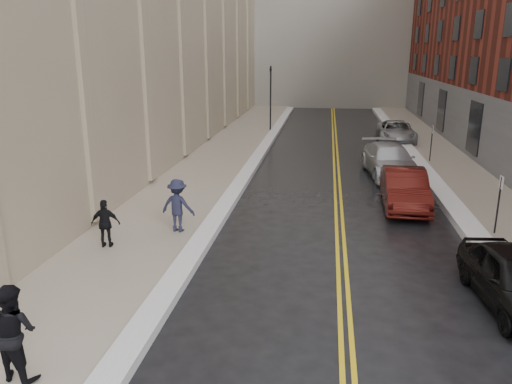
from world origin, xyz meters
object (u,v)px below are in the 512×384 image
(car_maroon, at_px, (405,189))
(pedestrian_b, at_px, (178,205))
(pedestrian_c, at_px, (106,224))
(pedestrian_a, at_px, (13,332))
(car_silver_near, at_px, (389,160))
(car_silver_far, at_px, (396,132))

(car_maroon, relative_size, pedestrian_b, 2.56)
(pedestrian_c, bearing_deg, pedestrian_b, -146.28)
(pedestrian_b, bearing_deg, car_maroon, -142.74)
(pedestrian_a, xyz_separation_m, pedestrian_c, (-1.15, 6.70, -0.19))
(pedestrian_c, bearing_deg, car_silver_near, -140.48)
(car_silver_near, height_order, pedestrian_a, pedestrian_a)
(car_silver_far, xyz_separation_m, pedestrian_a, (-10.79, -28.75, 0.39))
(pedestrian_a, bearing_deg, car_maroon, -113.02)
(car_maroon, distance_m, car_silver_far, 15.84)
(pedestrian_a, bearing_deg, pedestrian_c, -68.02)
(car_silver_far, distance_m, pedestrian_a, 30.71)
(car_maroon, bearing_deg, pedestrian_b, -150.13)
(car_maroon, distance_m, pedestrian_a, 15.92)
(car_silver_far, relative_size, pedestrian_b, 2.84)
(car_silver_far, bearing_deg, pedestrian_b, -115.46)
(pedestrian_a, bearing_deg, car_silver_near, -104.17)
(car_silver_far, distance_m, pedestrian_b, 22.63)
(car_silver_near, relative_size, pedestrian_a, 2.83)
(car_silver_near, height_order, car_silver_far, car_silver_near)
(car_maroon, xyz_separation_m, car_silver_near, (0.00, 5.51, 0.02))
(pedestrian_a, distance_m, pedestrian_c, 6.80)
(car_silver_far, relative_size, pedestrian_c, 3.37)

